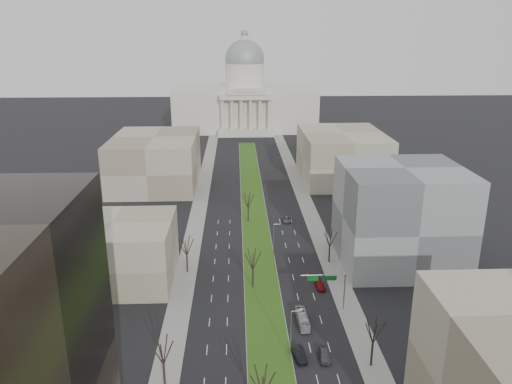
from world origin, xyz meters
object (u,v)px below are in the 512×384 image
object	(u,v)px
car_grey_near	(324,355)
car_red	(320,285)
car_grey_far	(287,219)
car_black	(299,354)
box_van	(302,319)

from	to	relation	value
car_grey_near	car_red	bearing A→B (deg)	84.09
car_grey_near	car_grey_far	bearing A→B (deg)	91.85
car_black	car_grey_near	bearing A→B (deg)	-14.23
car_grey_near	car_red	xyz separation A→B (m)	(3.36, 24.94, -0.10)
car_black	car_grey_far	bearing A→B (deg)	77.31
car_grey_near	car_grey_far	world-z (taller)	car_grey_near
car_red	box_van	size ratio (longest dim) A/B	0.61
box_van	car_red	bearing A→B (deg)	65.74
car_grey_near	car_black	size ratio (longest dim) A/B	0.91
car_black	car_red	size ratio (longest dim) A/B	1.07
car_red	car_grey_far	bearing A→B (deg)	90.56
car_grey_near	car_red	world-z (taller)	car_grey_near
car_grey_near	box_van	bearing A→B (deg)	104.17
car_black	car_red	bearing A→B (deg)	63.57
car_red	car_grey_far	xyz separation A→B (m)	(-3.45, 40.77, -0.02)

